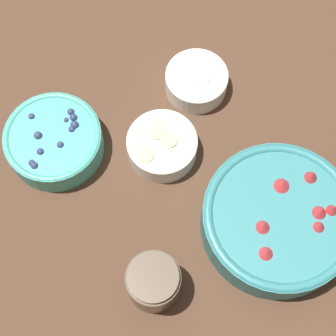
# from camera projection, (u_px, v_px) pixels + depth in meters

# --- Properties ---
(ground_plane) EXTENTS (4.00, 4.00, 0.00)m
(ground_plane) POSITION_uv_depth(u_px,v_px,m) (210.00, 160.00, 1.08)
(ground_plane) COLOR #4C3323
(bowl_strawberries) EXTENTS (0.27, 0.27, 0.10)m
(bowl_strawberries) POSITION_uv_depth(u_px,v_px,m) (278.00, 219.00, 0.99)
(bowl_strawberries) COLOR teal
(bowl_strawberries) RESTS_ON ground_plane
(bowl_blueberries) EXTENTS (0.18, 0.18, 0.07)m
(bowl_blueberries) POSITION_uv_depth(u_px,v_px,m) (54.00, 141.00, 1.05)
(bowl_blueberries) COLOR #47AD9E
(bowl_blueberries) RESTS_ON ground_plane
(bowl_bananas) EXTENTS (0.13, 0.13, 0.05)m
(bowl_bananas) POSITION_uv_depth(u_px,v_px,m) (162.00, 145.00, 1.06)
(bowl_bananas) COLOR white
(bowl_bananas) RESTS_ON ground_plane
(bowl_cream) EXTENTS (0.12, 0.12, 0.06)m
(bowl_cream) POSITION_uv_depth(u_px,v_px,m) (196.00, 80.00, 1.11)
(bowl_cream) COLOR white
(bowl_cream) RESTS_ON ground_plane
(jar_chocolate) EXTENTS (0.09, 0.09, 0.10)m
(jar_chocolate) POSITION_uv_depth(u_px,v_px,m) (154.00, 282.00, 0.95)
(jar_chocolate) COLOR brown
(jar_chocolate) RESTS_ON ground_plane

